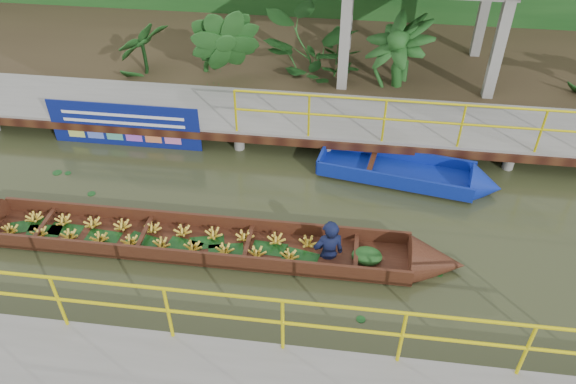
# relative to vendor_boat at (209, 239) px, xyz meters

# --- Properties ---
(ground) EXTENTS (80.00, 80.00, 0.00)m
(ground) POSITION_rel_vendor_boat_xyz_m (0.90, 0.58, -0.21)
(ground) COLOR #292F17
(ground) RESTS_ON ground
(land_strip) EXTENTS (30.00, 8.00, 0.45)m
(land_strip) POSITION_rel_vendor_boat_xyz_m (0.90, 8.08, 0.01)
(land_strip) COLOR #35281A
(land_strip) RESTS_ON ground
(far_dock) EXTENTS (16.00, 2.06, 1.66)m
(far_dock) POSITION_rel_vendor_boat_xyz_m (0.92, 4.01, 0.27)
(far_dock) COLOR gray
(far_dock) RESTS_ON ground
(vendor_boat) EXTENTS (9.72, 1.04, 2.01)m
(vendor_boat) POSITION_rel_vendor_boat_xyz_m (0.00, 0.00, 0.00)
(vendor_boat) COLOR #3A190F
(vendor_boat) RESTS_ON ground
(moored_blue_boat) EXTENTS (3.92, 1.59, 0.91)m
(moored_blue_boat) POSITION_rel_vendor_boat_xyz_m (4.35, 2.48, -0.05)
(moored_blue_boat) COLOR navy
(moored_blue_boat) RESTS_ON ground
(blue_banner) EXTENTS (3.50, 0.04, 1.09)m
(blue_banner) POSITION_rel_vendor_boat_xyz_m (-2.68, 3.06, 0.34)
(blue_banner) COLOR navy
(blue_banner) RESTS_ON ground
(tropical_plants) EXTENTS (14.25, 1.25, 1.57)m
(tropical_plants) POSITION_rel_vendor_boat_xyz_m (3.15, 5.88, 1.02)
(tropical_plants) COLOR #154316
(tropical_plants) RESTS_ON ground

